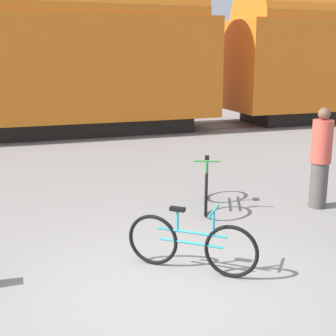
{
  "coord_description": "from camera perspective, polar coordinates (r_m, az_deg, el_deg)",
  "views": [
    {
      "loc": [
        -1.54,
        -4.9,
        2.78
      ],
      "look_at": [
        0.66,
        1.54,
        1.1
      ],
      "focal_mm": 50.0,
      "sensor_mm": 36.0,
      "label": 1
    }
  ],
  "objects": [
    {
      "name": "ground_plane",
      "position": [
        5.84,
        -1.28,
        -14.55
      ],
      "size": [
        80.0,
        80.0,
        0.0
      ],
      "primitive_type": "plane",
      "color": "gray"
    },
    {
      "name": "freight_train",
      "position": [
        16.66,
        -13.98,
        13.76
      ],
      "size": [
        36.25,
        3.08,
        5.47
      ],
      "color": "black",
      "rests_on": "ground_plane"
    },
    {
      "name": "rail_near",
      "position": [
        16.18,
        -13.15,
        3.63
      ],
      "size": [
        48.25,
        0.07,
        0.01
      ],
      "primitive_type": "cube",
      "color": "#4C4238",
      "rests_on": "ground_plane"
    },
    {
      "name": "rail_far",
      "position": [
        17.59,
        -13.65,
        4.4
      ],
      "size": [
        48.25,
        0.07,
        0.01
      ],
      "primitive_type": "cube",
      "color": "#4C4238",
      "rests_on": "ground_plane"
    },
    {
      "name": "bicycle_teal",
      "position": [
        6.14,
        2.82,
        -9.23
      ],
      "size": [
        1.39,
        1.17,
        0.88
      ],
      "color": "black",
      "rests_on": "ground_plane"
    },
    {
      "name": "bicycle_green",
      "position": [
        8.63,
        4.71,
        -2.19
      ],
      "size": [
        0.76,
        1.63,
        0.95
      ],
      "color": "black",
      "rests_on": "ground_plane"
    },
    {
      "name": "person_in_red",
      "position": [
        8.89,
        18.11,
        1.11
      ],
      "size": [
        0.37,
        0.37,
        1.84
      ],
      "rotation": [
        0.0,
        0.0,
        1.48
      ],
      "color": "#514C47",
      "rests_on": "ground_plane"
    }
  ]
}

